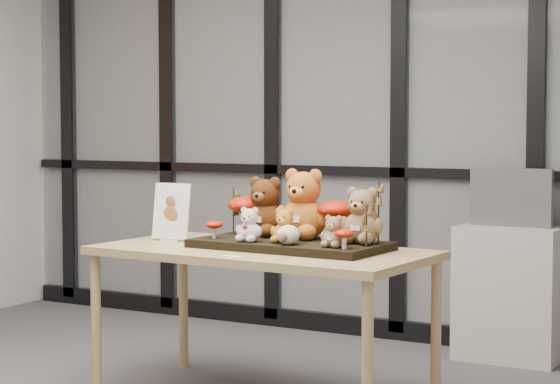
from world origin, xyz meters
The scene contains 24 objects.
room_shell centered at (0.00, 0.00, 1.68)m, with size 5.00×5.00×5.00m.
glass_partition centered at (0.00, 2.47, 1.42)m, with size 4.90×0.06×2.78m.
display_table centered at (0.43, 0.82, 0.69)m, with size 1.65×0.89×0.75m.
diorama_tray centered at (0.55, 0.87, 0.77)m, with size 0.92×0.46×0.04m, color black.
bear_pooh_yellow centered at (0.56, 0.99, 0.98)m, with size 0.29×0.26×0.37m, color #BC631D, non-canonical shape.
bear_brown_medium centered at (0.34, 0.99, 0.96)m, with size 0.25×0.22×0.33m, color #44200A, non-canonical shape.
bear_tan_back centered at (0.90, 0.94, 0.94)m, with size 0.22×0.20×0.29m, color olive, non-canonical shape.
bear_small_yellow centered at (0.57, 0.77, 0.88)m, with size 0.14×0.12×0.18m, color orange, non-canonical shape.
bear_white_bow centered at (0.40, 0.74, 0.88)m, with size 0.14×0.12×0.18m, color silver, non-canonical shape.
bear_beige_small centered at (0.85, 0.74, 0.87)m, with size 0.12×0.11×0.16m, color #917653, non-canonical shape.
plush_cream_hedgehog centered at (0.63, 0.71, 0.84)m, with size 0.08×0.07×0.10m, color white, non-canonical shape.
mushroom_back_left centered at (0.22, 1.01, 0.90)m, with size 0.19×0.19×0.21m, color #A01705, non-canonical shape.
mushroom_back_right centered at (0.73, 1.00, 0.90)m, with size 0.19×0.19×0.21m, color #A01705, non-canonical shape.
mushroom_front_left centered at (0.18, 0.77, 0.84)m, with size 0.09×0.09×0.10m, color #A01705, non-canonical shape.
mushroom_front_right centered at (0.92, 0.70, 0.84)m, with size 0.09×0.09×0.10m, color #A01705, non-canonical shape.
sprig_green_far_left centered at (0.14, 1.01, 0.91)m, with size 0.05×0.05×0.24m, color #0F340B, non-canonical shape.
sprig_green_mid_left centered at (0.31, 1.05, 0.91)m, with size 0.05×0.05×0.24m, color #0F340B, non-canonical shape.
sprig_dry_far_right centered at (0.98, 0.95, 0.94)m, with size 0.05×0.05×0.30m, color brown, non-canonical shape.
sprig_dry_mid_right centered at (0.97, 0.83, 0.89)m, with size 0.05×0.05×0.19m, color brown, non-canonical shape.
sprig_green_centre centered at (0.49, 1.05, 0.88)m, with size 0.05×0.05×0.18m, color #0F340B, non-canonical shape.
sign_holder centered at (-0.14, 0.87, 0.89)m, with size 0.21×0.07×0.30m.
label_card centered at (0.46, 0.49, 0.75)m, with size 0.09×0.03×0.00m, color white.
cabinet centered at (1.21, 2.26, 0.38)m, with size 0.58×0.34×0.77m, color #A69F94.
monitor centered at (1.21, 2.28, 0.93)m, with size 0.47×0.05×0.33m.
Camera 1 is at (2.85, -3.37, 1.36)m, focal length 65.00 mm.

